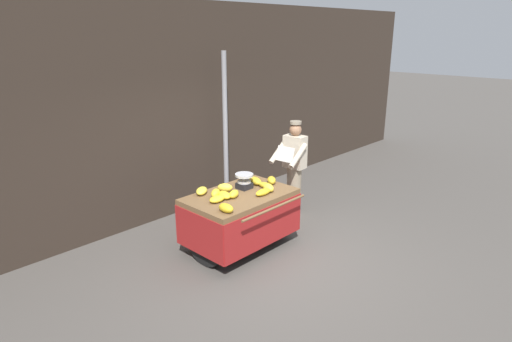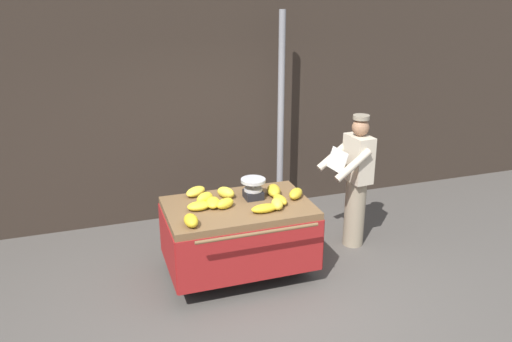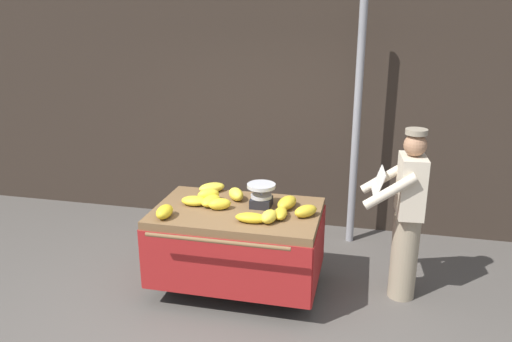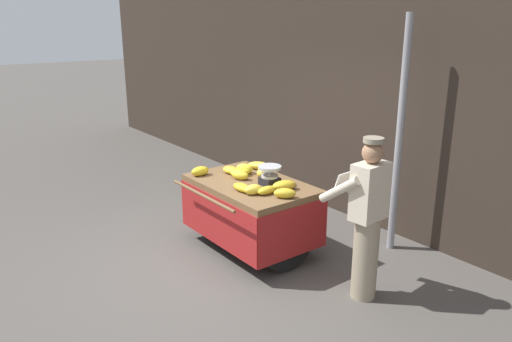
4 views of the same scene
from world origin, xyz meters
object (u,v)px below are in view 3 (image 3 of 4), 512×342
(banana_bunch_2, at_px, (212,187))
(banana_bunch_7, at_px, (220,204))
(banana_bunch_10, at_px, (211,201))
(banana_cart, at_px, (237,232))
(weighing_scale, at_px, (261,195))
(banana_bunch_9, at_px, (281,213))
(banana_bunch_8, at_px, (287,203))
(banana_bunch_5, at_px, (251,218))
(banana_bunch_6, at_px, (194,201))
(banana_bunch_11, at_px, (269,217))
(banana_bunch_1, at_px, (236,194))
(banana_bunch_0, at_px, (208,195))
(street_pole, at_px, (356,127))
(banana_bunch_3, at_px, (165,212))
(banana_bunch_4, at_px, (306,211))
(vendor_person, at_px, (406,215))

(banana_bunch_2, height_order, banana_bunch_7, banana_bunch_7)
(banana_bunch_2, relative_size, banana_bunch_10, 1.10)
(banana_cart, distance_m, weighing_scale, 0.44)
(banana_cart, height_order, banana_bunch_9, banana_bunch_9)
(banana_bunch_8, height_order, banana_bunch_10, banana_bunch_8)
(weighing_scale, distance_m, banana_bunch_5, 0.41)
(banana_bunch_6, height_order, banana_bunch_11, banana_bunch_11)
(banana_bunch_10, bearing_deg, banana_bunch_1, 45.36)
(banana_bunch_0, height_order, banana_bunch_1, banana_bunch_0)
(banana_cart, bearing_deg, weighing_scale, 29.87)
(banana_bunch_7, relative_size, banana_bunch_10, 0.87)
(banana_bunch_2, bearing_deg, banana_bunch_6, -97.89)
(street_pole, height_order, banana_bunch_5, street_pole)
(banana_bunch_9, bearing_deg, banana_cart, 166.45)
(banana_cart, relative_size, banana_bunch_7, 7.36)
(banana_bunch_6, height_order, banana_bunch_10, banana_bunch_10)
(banana_bunch_3, bearing_deg, banana_bunch_11, 6.52)
(banana_bunch_0, xyz_separation_m, banana_bunch_7, (0.18, -0.20, -0.01))
(street_pole, height_order, banana_bunch_1, street_pole)
(street_pole, distance_m, banana_bunch_5, 1.98)
(banana_bunch_3, distance_m, banana_bunch_4, 1.32)
(banana_bunch_6, relative_size, banana_bunch_7, 1.14)
(banana_bunch_0, bearing_deg, street_pole, 42.63)
(banana_bunch_7, bearing_deg, banana_bunch_3, -144.99)
(banana_bunch_3, height_order, banana_bunch_8, banana_bunch_3)
(banana_bunch_9, bearing_deg, banana_bunch_1, 146.29)
(banana_bunch_7, relative_size, banana_bunch_8, 0.76)
(banana_bunch_5, xyz_separation_m, banana_bunch_8, (0.26, 0.41, 0.01))
(banana_bunch_5, height_order, banana_bunch_8, banana_bunch_8)
(banana_bunch_1, relative_size, banana_bunch_8, 0.78)
(weighing_scale, bearing_deg, banana_bunch_7, -156.48)
(banana_bunch_3, bearing_deg, banana_bunch_0, 62.58)
(street_pole, xyz_separation_m, banana_bunch_10, (-1.33, -1.40, -0.50))
(weighing_scale, distance_m, banana_bunch_9, 0.34)
(weighing_scale, xyz_separation_m, vendor_person, (1.39, 0.14, -0.13))
(banana_bunch_7, bearing_deg, street_pole, 50.63)
(weighing_scale, relative_size, banana_bunch_1, 1.23)
(banana_bunch_6, distance_m, banana_bunch_9, 0.90)
(banana_bunch_2, distance_m, banana_bunch_3, 0.79)
(banana_bunch_3, distance_m, banana_bunch_8, 1.18)
(banana_bunch_0, height_order, banana_bunch_6, banana_bunch_0)
(banana_bunch_5, distance_m, banana_bunch_10, 0.58)
(banana_bunch_4, bearing_deg, vendor_person, 17.30)
(banana_bunch_6, xyz_separation_m, banana_bunch_9, (0.90, -0.12, -0.00))
(street_pole, bearing_deg, banana_bunch_10, -133.50)
(banana_bunch_7, bearing_deg, banana_bunch_0, 132.33)
(banana_bunch_7, distance_m, banana_bunch_11, 0.57)
(weighing_scale, height_order, vendor_person, vendor_person)
(banana_bunch_10, bearing_deg, banana_bunch_7, -34.70)
(banana_bunch_7, height_order, banana_bunch_8, banana_bunch_8)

